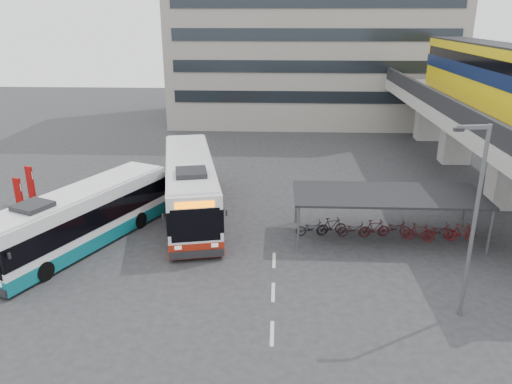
{
  "coord_description": "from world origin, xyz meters",
  "views": [
    {
      "loc": [
        2.64,
        -22.14,
        11.56
      ],
      "look_at": [
        1.4,
        4.43,
        2.0
      ],
      "focal_mm": 35.0,
      "sensor_mm": 36.0,
      "label": 1
    }
  ],
  "objects_px": {
    "bus_main": "(190,187)",
    "pedestrian": "(125,219)",
    "lamp_post": "(473,213)",
    "bus_teal": "(82,218)"
  },
  "relations": [
    {
      "from": "bus_teal",
      "to": "pedestrian",
      "type": "xyz_separation_m",
      "value": [
        1.73,
        1.64,
        -0.67
      ]
    },
    {
      "from": "pedestrian",
      "to": "lamp_post",
      "type": "relative_size",
      "value": 0.22
    },
    {
      "from": "lamp_post",
      "to": "bus_teal",
      "type": "bearing_deg",
      "value": 153.99
    },
    {
      "from": "bus_main",
      "to": "lamp_post",
      "type": "relative_size",
      "value": 1.66
    },
    {
      "from": "bus_teal",
      "to": "lamp_post",
      "type": "bearing_deg",
      "value": 6.48
    },
    {
      "from": "bus_main",
      "to": "bus_teal",
      "type": "height_order",
      "value": "bus_main"
    },
    {
      "from": "bus_main",
      "to": "pedestrian",
      "type": "distance_m",
      "value": 4.43
    },
    {
      "from": "bus_main",
      "to": "pedestrian",
      "type": "height_order",
      "value": "bus_main"
    },
    {
      "from": "bus_main",
      "to": "pedestrian",
      "type": "relative_size",
      "value": 7.56
    },
    {
      "from": "bus_teal",
      "to": "lamp_post",
      "type": "height_order",
      "value": "lamp_post"
    }
  ]
}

